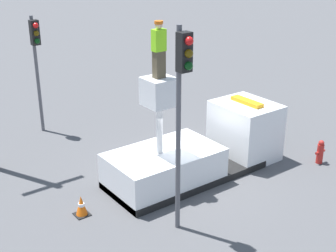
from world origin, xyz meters
The scene contains 7 objects.
ground_plane centered at (0.00, 0.00, 0.00)m, with size 120.00×120.00×0.00m, color #4C4C4F.
bucket_truck centered at (0.64, 0.00, 0.84)m, with size 6.66×2.32×3.83m.
worker centered at (-1.13, 0.00, 4.71)m, with size 0.40×0.26×1.75m.
traffic_light_pole centered at (-2.10, -2.37, 4.14)m, with size 0.34×0.57×5.88m.
traffic_light_across centered at (-2.34, 6.94, 3.52)m, with size 0.34×0.57×4.96m.
fire_hydrant centered at (4.70, -2.10, 0.45)m, with size 0.49×0.25×0.92m.
traffic_cone_rear centered at (-4.06, 0.00, 0.31)m, with size 0.44×0.44×0.65m.
Camera 1 is at (-9.22, -11.36, 7.89)m, focal length 50.00 mm.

